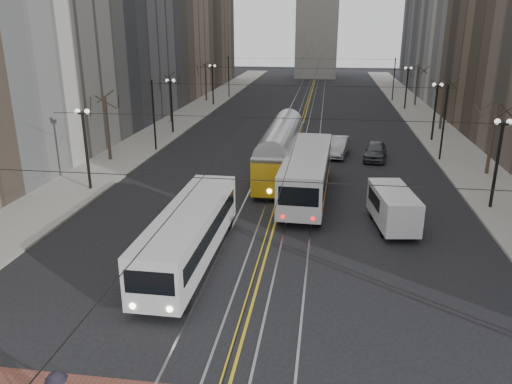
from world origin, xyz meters
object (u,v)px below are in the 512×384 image
(cargo_van, at_px, (393,209))
(streetcar, at_px, (281,155))
(transit_bus, at_px, (190,236))
(sedan_grey, at_px, (375,151))
(sedan_silver, at_px, (337,146))
(rear_bus, at_px, (307,175))

(cargo_van, bearing_deg, streetcar, 119.39)
(transit_bus, relative_size, sedan_grey, 2.47)
(cargo_van, bearing_deg, sedan_silver, 92.34)
(rear_bus, distance_m, sedan_grey, 12.42)
(sedan_grey, height_order, sedan_silver, sedan_silver)
(transit_bus, xyz_separation_m, streetcar, (3.00, 15.93, 0.20))
(rear_bus, height_order, sedan_silver, rear_bus)
(cargo_van, bearing_deg, sedan_grey, 81.02)
(rear_bus, distance_m, sedan_silver, 12.33)
(streetcar, relative_size, sedan_silver, 2.71)
(streetcar, relative_size, rear_bus, 1.12)
(streetcar, xyz_separation_m, cargo_van, (7.51, -9.89, -0.49))
(sedan_silver, bearing_deg, rear_bus, -91.73)
(streetcar, height_order, rear_bus, streetcar)
(transit_bus, xyz_separation_m, rear_bus, (5.30, 10.73, 0.19))
(streetcar, bearing_deg, rear_bus, -65.45)
(streetcar, bearing_deg, sedan_grey, 37.66)
(streetcar, height_order, sedan_silver, streetcar)
(streetcar, distance_m, sedan_silver, 8.28)
(transit_bus, bearing_deg, sedan_silver, 72.34)
(streetcar, relative_size, cargo_van, 2.68)
(sedan_silver, bearing_deg, transit_bus, -99.62)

